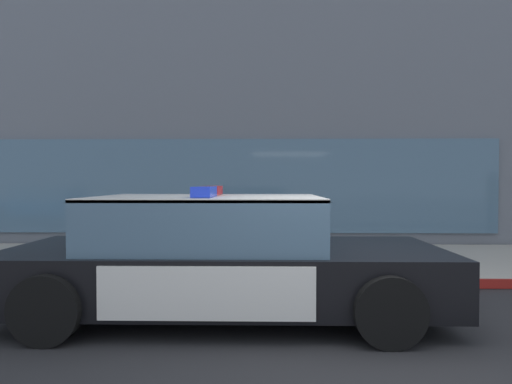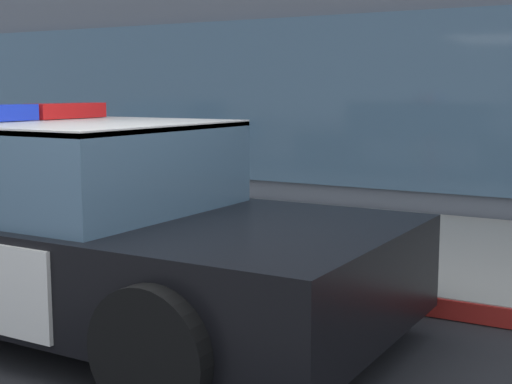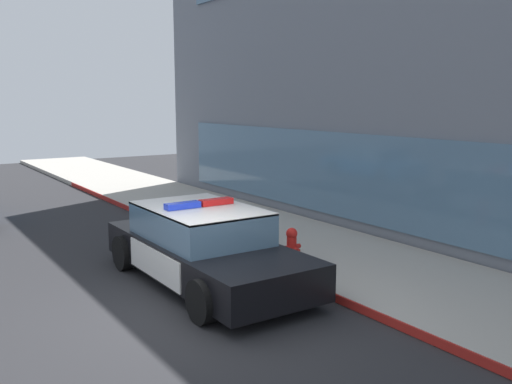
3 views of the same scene
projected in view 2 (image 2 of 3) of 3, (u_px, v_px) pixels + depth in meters
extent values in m
cube|color=#A39E93|center=(383.00, 247.00, 7.07)|extent=(48.00, 3.40, 0.15)
cube|color=maroon|center=(305.00, 288.00, 5.61)|extent=(28.80, 0.04, 0.14)
cube|color=slate|center=(219.00, 100.00, 9.85)|extent=(14.66, 0.08, 2.10)
cube|color=black|center=(56.00, 247.00, 5.09)|extent=(4.88, 1.89, 0.60)
cube|color=silver|center=(247.00, 248.00, 4.29)|extent=(1.66, 1.86, 0.05)
cube|color=silver|center=(134.00, 224.00, 5.96)|extent=(2.05, 0.03, 0.51)
cube|color=yellow|center=(135.00, 224.00, 5.97)|extent=(0.22, 0.01, 0.26)
cube|color=slate|center=(33.00, 165.00, 5.11)|extent=(2.54, 1.70, 0.60)
cube|color=silver|center=(31.00, 123.00, 5.07)|extent=(2.54, 1.70, 0.04)
cube|color=red|center=(66.00, 111.00, 5.35)|extent=(0.20, 0.64, 0.11)
cylinder|color=black|center=(322.00, 269.00, 5.12)|extent=(0.68, 0.22, 0.68)
cylinder|color=black|center=(155.00, 351.00, 3.50)|extent=(0.68, 0.22, 0.68)
cylinder|color=black|center=(6.00, 226.00, 6.72)|extent=(0.68, 0.22, 0.68)
cylinder|color=red|center=(227.00, 249.00, 6.41)|extent=(0.28, 0.28, 0.10)
cylinder|color=red|center=(227.00, 218.00, 6.37)|extent=(0.19, 0.19, 0.45)
sphere|color=red|center=(227.00, 185.00, 6.33)|extent=(0.22, 0.22, 0.22)
cylinder|color=#B21E19|center=(227.00, 177.00, 6.32)|extent=(0.06, 0.06, 0.05)
cylinder|color=#B21E19|center=(218.00, 218.00, 6.24)|extent=(0.09, 0.10, 0.09)
cylinder|color=#B21E19|center=(236.00, 213.00, 6.49)|extent=(0.09, 0.10, 0.09)
cylinder|color=#B21E19|center=(241.00, 222.00, 6.29)|extent=(0.10, 0.12, 0.12)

